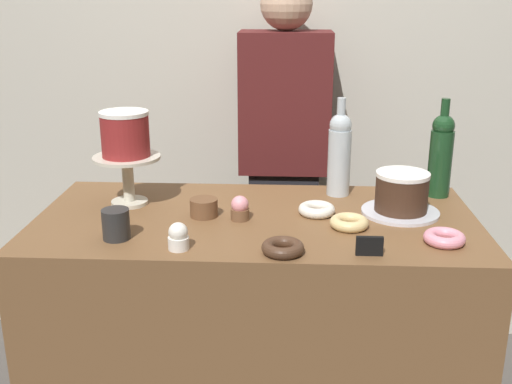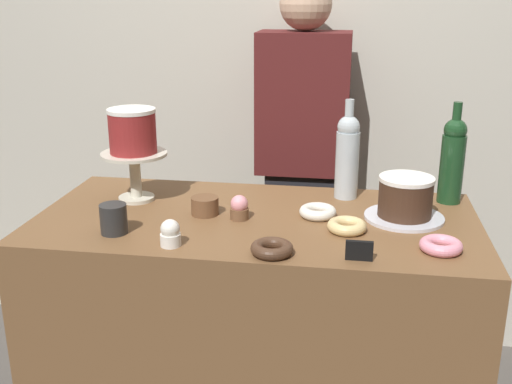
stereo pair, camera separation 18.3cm
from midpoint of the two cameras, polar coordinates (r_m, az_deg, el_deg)
back_wall at (r=2.65m, az=-0.97°, el=12.81°), size 6.00×0.05×2.60m
display_counter at (r=2.06m, az=-2.63°, el=-14.14°), size 1.33×0.66×0.90m
cake_stand_pedestal at (r=2.00m, az=-14.40°, el=1.78°), size 0.21×0.21×0.16m
white_layer_cake at (r=1.97m, az=-14.68°, el=5.21°), size 0.15×0.15×0.14m
silver_serving_platter at (r=1.92m, az=10.58°, el=-1.87°), size 0.24×0.24×0.01m
chocolate_round_cake at (r=1.90m, az=10.69°, el=-0.01°), size 0.16×0.16×0.12m
wine_bottle_green at (r=2.08m, az=14.37°, el=3.43°), size 0.08×0.08×0.33m
wine_bottle_clear at (r=2.03m, az=5.19°, el=3.62°), size 0.08×0.08×0.33m
cupcake_vanilla at (r=1.65m, az=-10.40°, el=-4.17°), size 0.06×0.06×0.07m
cupcake_strawberry at (r=1.83m, az=-4.37°, el=-1.59°), size 0.06×0.06×0.07m
donut_chocolate at (r=1.60m, az=-0.78°, el=-5.25°), size 0.11×0.11×0.03m
donut_sugar at (r=1.88m, az=2.87°, el=-1.68°), size 0.11×0.11×0.03m
donut_glazed at (r=1.78m, az=5.73°, el=-2.89°), size 0.11×0.11×0.03m
donut_pink at (r=1.71m, az=14.16°, el=-4.21°), size 0.11×0.11×0.03m
cookie_stack at (r=1.87m, az=-7.68°, el=-1.53°), size 0.08×0.08×0.05m
price_sign_chalkboard at (r=1.60m, az=7.26°, el=-5.06°), size 0.07×0.01×0.05m
coffee_cup_ceramic at (r=1.75m, az=-15.81°, el=-2.95°), size 0.08×0.08×0.08m
barista_figure at (r=2.53m, az=0.54°, el=1.90°), size 0.36×0.22×1.60m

